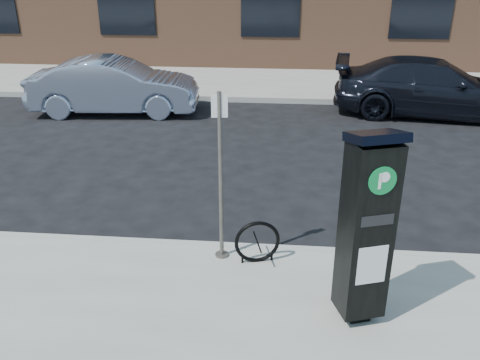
# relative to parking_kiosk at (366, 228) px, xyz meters

# --- Properties ---
(ground) EXTENTS (120.00, 120.00, 0.00)m
(ground) POSITION_rel_parking_kiosk_xyz_m (-1.49, 1.41, -1.28)
(ground) COLOR black
(ground) RESTS_ON ground
(sidewalk_far) EXTENTS (60.00, 12.00, 0.15)m
(sidewalk_far) POSITION_rel_parking_kiosk_xyz_m (-1.49, 15.41, -1.21)
(sidewalk_far) COLOR gray
(sidewalk_far) RESTS_ON ground
(curb_near) EXTENTS (60.00, 0.12, 0.16)m
(curb_near) POSITION_rel_parking_kiosk_xyz_m (-1.49, 1.39, -1.21)
(curb_near) COLOR #9E9B93
(curb_near) RESTS_ON ground
(curb_far) EXTENTS (60.00, 0.12, 0.16)m
(curb_far) POSITION_rel_parking_kiosk_xyz_m (-1.49, 9.43, -1.21)
(curb_far) COLOR #9E9B93
(curb_far) RESTS_ON ground
(parking_kiosk) EXTENTS (0.62, 0.58, 2.21)m
(parking_kiosk) POSITION_rel_parking_kiosk_xyz_m (0.00, 0.00, 0.00)
(parking_kiosk) COLOR black
(parking_kiosk) RESTS_ON sidewalk_near
(sign_pole) EXTENTS (0.20, 0.18, 2.24)m
(sign_pole) POSITION_rel_parking_kiosk_xyz_m (-1.65, 1.11, -0.02)
(sign_pole) COLOR #514B48
(sign_pole) RESTS_ON sidewalk_near
(bike_rack) EXTENTS (0.59, 0.20, 0.60)m
(bike_rack) POSITION_rel_parking_kiosk_xyz_m (-1.17, 1.01, -0.84)
(bike_rack) COLOR black
(bike_rack) RESTS_ON sidewalk_near
(car_silver) EXTENTS (4.43, 1.87, 1.42)m
(car_silver) POSITION_rel_parking_kiosk_xyz_m (-5.34, 8.08, -0.57)
(car_silver) COLOR #919EB8
(car_silver) RESTS_ON ground
(car_dark) EXTENTS (5.17, 2.60, 1.44)m
(car_dark) POSITION_rel_parking_kiosk_xyz_m (2.88, 8.64, -0.56)
(car_dark) COLOR black
(car_dark) RESTS_ON ground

